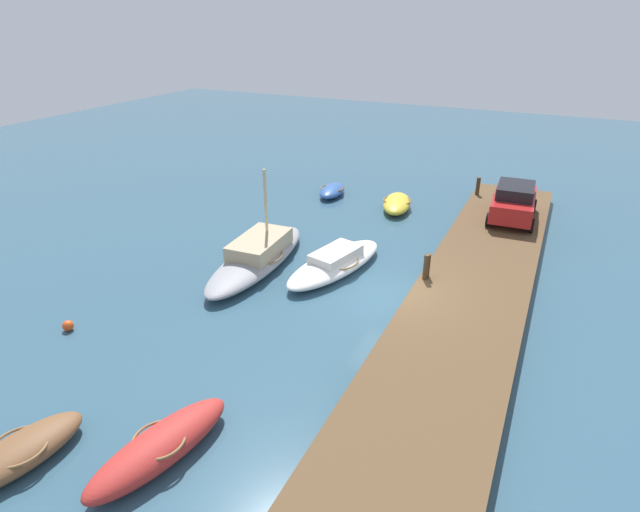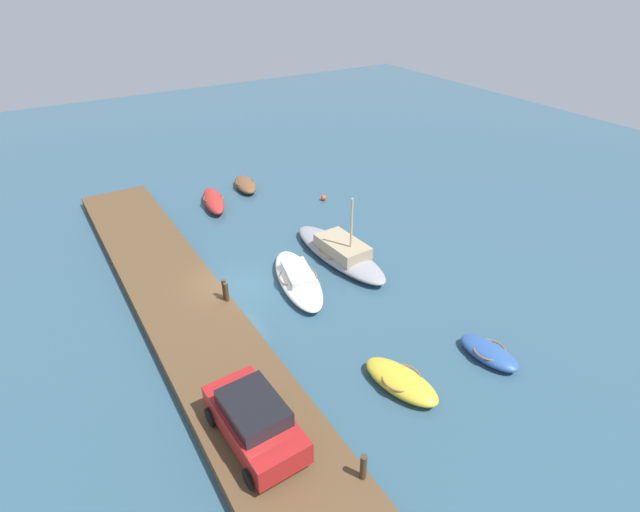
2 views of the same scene
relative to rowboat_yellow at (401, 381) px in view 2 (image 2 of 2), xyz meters
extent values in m
plane|color=#33566B|center=(-9.14, -2.77, -0.34)|extent=(84.00, 84.00, 0.00)
cube|color=brown|center=(-9.14, -5.41, -0.06)|extent=(27.91, 3.97, 0.56)
ellipsoid|color=gold|center=(0.00, 0.00, -0.01)|extent=(3.46, 2.10, 0.67)
torus|color=olive|center=(0.00, 0.00, 0.18)|extent=(1.78, 1.78, 0.07)
ellipsoid|color=#939399|center=(-8.99, 3.13, 0.02)|extent=(7.28, 2.50, 0.72)
torus|color=olive|center=(-8.99, 3.13, 0.21)|extent=(2.28, 2.28, 0.07)
cube|color=tan|center=(-8.72, 3.15, 0.55)|extent=(3.07, 1.82, 0.64)
cylinder|color=#C6B284|center=(-8.03, 3.19, 1.90)|extent=(0.12, 0.12, 3.33)
ellipsoid|color=white|center=(-7.97, 0.06, -0.01)|extent=(5.83, 3.08, 0.67)
torus|color=olive|center=(-7.97, 0.06, 0.17)|extent=(2.30, 2.30, 0.07)
cube|color=silver|center=(-7.93, 0.05, 0.39)|extent=(2.45, 1.68, 0.40)
ellipsoid|color=#B72D28|center=(-18.64, -0.17, 0.05)|extent=(4.10, 1.98, 0.78)
torus|color=olive|center=(-18.64, -0.17, 0.26)|extent=(1.50, 1.50, 0.07)
ellipsoid|color=#2D569E|center=(0.59, 4.05, -0.05)|extent=(2.75, 1.55, 0.58)
torus|color=olive|center=(0.59, 4.05, 0.11)|extent=(1.46, 1.46, 0.07)
ellipsoid|color=brown|center=(-20.14, 2.71, -0.02)|extent=(3.23, 1.75, 0.66)
torus|color=olive|center=(-20.14, 2.71, 0.17)|extent=(1.53, 1.53, 0.07)
cylinder|color=#47331E|center=(-8.10, -3.67, 0.71)|extent=(0.20, 0.20, 0.99)
cylinder|color=#47331E|center=(-7.85, -3.67, 0.68)|extent=(0.20, 0.20, 0.92)
cylinder|color=#47331E|center=(2.66, -3.67, 0.69)|extent=(0.21, 0.21, 0.95)
cube|color=#B21E1E|center=(-0.28, -5.80, 0.96)|extent=(4.06, 2.03, 0.85)
cube|color=black|center=(-0.28, -5.80, 1.65)|extent=(2.30, 1.73, 0.53)
cylinder|color=black|center=(1.06, -4.81, 0.54)|extent=(0.65, 0.25, 0.64)
cylinder|color=black|center=(1.15, -6.66, 0.54)|extent=(0.65, 0.25, 0.64)
cylinder|color=black|center=(-1.72, -4.94, 0.54)|extent=(0.65, 0.25, 0.64)
cylinder|color=black|center=(-1.63, -6.79, 0.54)|extent=(0.65, 0.25, 0.64)
sphere|color=#E54C19|center=(-15.73, 6.33, -0.16)|extent=(0.36, 0.36, 0.36)
camera|label=1|loc=(-25.08, -7.41, 9.33)|focal=28.82mm
camera|label=2|loc=(10.12, -9.74, 13.77)|focal=28.33mm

